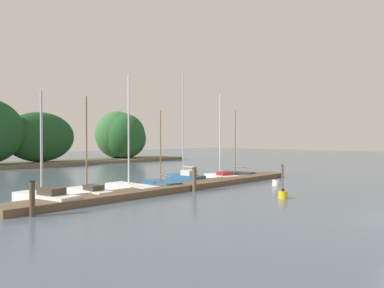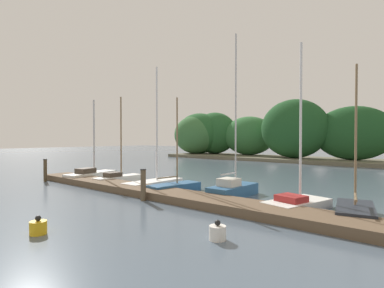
{
  "view_description": "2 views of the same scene",
  "coord_description": "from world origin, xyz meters",
  "px_view_note": "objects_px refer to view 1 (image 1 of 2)",
  "views": [
    {
      "loc": [
        -15.38,
        -3.16,
        3.14
      ],
      "look_at": [
        3.02,
        14.73,
        2.77
      ],
      "focal_mm": 33.27,
      "sensor_mm": 36.0,
      "label": 1
    },
    {
      "loc": [
        10.44,
        2.53,
        2.83
      ],
      "look_at": [
        1.02,
        13.66,
        2.55
      ],
      "focal_mm": 28.4,
      "sensor_mm": 36.0,
      "label": 2
    }
  ],
  "objects_px": {
    "sailboat_5": "(221,175)",
    "mooring_piling_1": "(194,179)",
    "sailboat_0": "(44,196)",
    "channel_buoy_0": "(276,183)",
    "mooring_piling_2": "(282,171)",
    "sailboat_6": "(236,174)",
    "sailboat_3": "(161,184)",
    "sailboat_2": "(130,186)",
    "sailboat_1": "(88,191)",
    "mooring_piling_0": "(32,198)",
    "channel_buoy_1": "(283,195)",
    "sailboat_4": "(185,177)"
  },
  "relations": [
    {
      "from": "sailboat_5",
      "to": "channel_buoy_0",
      "type": "xyz_separation_m",
      "value": [
        -0.34,
        -5.02,
        -0.11
      ]
    },
    {
      "from": "sailboat_3",
      "to": "sailboat_6",
      "type": "relative_size",
      "value": 0.91
    },
    {
      "from": "channel_buoy_0",
      "to": "channel_buoy_1",
      "type": "height_order",
      "value": "channel_buoy_0"
    },
    {
      "from": "sailboat_6",
      "to": "mooring_piling_0",
      "type": "distance_m",
      "value": 17.85
    },
    {
      "from": "sailboat_6",
      "to": "sailboat_2",
      "type": "bearing_deg",
      "value": 76.47
    },
    {
      "from": "sailboat_0",
      "to": "sailboat_6",
      "type": "relative_size",
      "value": 1.0
    },
    {
      "from": "sailboat_3",
      "to": "sailboat_1",
      "type": "bearing_deg",
      "value": 95.99
    },
    {
      "from": "sailboat_2",
      "to": "mooring_piling_2",
      "type": "xyz_separation_m",
      "value": [
        12.58,
        -3.16,
        0.25
      ]
    },
    {
      "from": "sailboat_1",
      "to": "sailboat_4",
      "type": "height_order",
      "value": "sailboat_4"
    },
    {
      "from": "sailboat_2",
      "to": "sailboat_3",
      "type": "relative_size",
      "value": 1.41
    },
    {
      "from": "sailboat_3",
      "to": "mooring_piling_0",
      "type": "xyz_separation_m",
      "value": [
        -9.18,
        -2.69,
        0.47
      ]
    },
    {
      "from": "sailboat_0",
      "to": "channel_buoy_0",
      "type": "xyz_separation_m",
      "value": [
        13.68,
        -4.52,
        -0.15
      ]
    },
    {
      "from": "mooring_piling_2",
      "to": "sailboat_4",
      "type": "bearing_deg",
      "value": 154.56
    },
    {
      "from": "sailboat_5",
      "to": "sailboat_6",
      "type": "height_order",
      "value": "sailboat_5"
    },
    {
      "from": "sailboat_4",
      "to": "mooring_piling_0",
      "type": "xyz_separation_m",
      "value": [
        -12.18,
        -3.59,
        0.33
      ]
    },
    {
      "from": "sailboat_1",
      "to": "channel_buoy_0",
      "type": "distance_m",
      "value": 12.15
    },
    {
      "from": "sailboat_0",
      "to": "channel_buoy_0",
      "type": "relative_size",
      "value": 9.69
    },
    {
      "from": "sailboat_1",
      "to": "mooring_piling_1",
      "type": "relative_size",
      "value": 3.8
    },
    {
      "from": "sailboat_4",
      "to": "mooring_piling_1",
      "type": "bearing_deg",
      "value": 142.89
    },
    {
      "from": "sailboat_0",
      "to": "mooring_piling_2",
      "type": "height_order",
      "value": "sailboat_0"
    },
    {
      "from": "sailboat_2",
      "to": "channel_buoy_0",
      "type": "height_order",
      "value": "sailboat_2"
    },
    {
      "from": "mooring_piling_2",
      "to": "channel_buoy_0",
      "type": "height_order",
      "value": "mooring_piling_2"
    },
    {
      "from": "mooring_piling_2",
      "to": "sailboat_6",
      "type": "bearing_deg",
      "value": 124.53
    },
    {
      "from": "mooring_piling_0",
      "to": "channel_buoy_1",
      "type": "bearing_deg",
      "value": -24.84
    },
    {
      "from": "channel_buoy_0",
      "to": "channel_buoy_1",
      "type": "distance_m",
      "value": 5.26
    },
    {
      "from": "channel_buoy_1",
      "to": "sailboat_2",
      "type": "bearing_deg",
      "value": 114.82
    },
    {
      "from": "sailboat_0",
      "to": "mooring_piling_1",
      "type": "distance_m",
      "value": 8.38
    },
    {
      "from": "mooring_piling_0",
      "to": "sailboat_6",
      "type": "bearing_deg",
      "value": 9.92
    },
    {
      "from": "sailboat_5",
      "to": "channel_buoy_1",
      "type": "distance_m",
      "value": 9.28
    },
    {
      "from": "sailboat_5",
      "to": "mooring_piling_1",
      "type": "bearing_deg",
      "value": 129.62
    },
    {
      "from": "sailboat_1",
      "to": "sailboat_6",
      "type": "distance_m",
      "value": 13.49
    },
    {
      "from": "sailboat_2",
      "to": "sailboat_5",
      "type": "bearing_deg",
      "value": -92.93
    },
    {
      "from": "sailboat_6",
      "to": "mooring_piling_2",
      "type": "relative_size",
      "value": 5.08
    },
    {
      "from": "sailboat_4",
      "to": "sailboat_6",
      "type": "relative_size",
      "value": 1.44
    },
    {
      "from": "sailboat_4",
      "to": "sailboat_6",
      "type": "distance_m",
      "value": 5.42
    },
    {
      "from": "sailboat_3",
      "to": "mooring_piling_0",
      "type": "bearing_deg",
      "value": 113.9
    },
    {
      "from": "mooring_piling_2",
      "to": "channel_buoy_1",
      "type": "relative_size",
      "value": 1.93
    },
    {
      "from": "sailboat_6",
      "to": "channel_buoy_1",
      "type": "bearing_deg",
      "value": 127.64
    },
    {
      "from": "sailboat_2",
      "to": "sailboat_5",
      "type": "distance_m",
      "value": 8.47
    },
    {
      "from": "sailboat_3",
      "to": "sailboat_5",
      "type": "distance_m",
      "value": 6.39
    },
    {
      "from": "mooring_piling_2",
      "to": "channel_buoy_0",
      "type": "bearing_deg",
      "value": -154.98
    },
    {
      "from": "sailboat_5",
      "to": "sailboat_3",
      "type": "bearing_deg",
      "value": 106.68
    },
    {
      "from": "sailboat_3",
      "to": "mooring_piling_1",
      "type": "height_order",
      "value": "sailboat_3"
    },
    {
      "from": "sailboat_5",
      "to": "channel_buoy_1",
      "type": "relative_size",
      "value": 11.89
    },
    {
      "from": "sailboat_1",
      "to": "channel_buoy_0",
      "type": "xyz_separation_m",
      "value": [
        11.13,
        -4.87,
        -0.1
      ]
    },
    {
      "from": "sailboat_0",
      "to": "sailboat_4",
      "type": "bearing_deg",
      "value": -96.12
    },
    {
      "from": "sailboat_4",
      "to": "sailboat_0",
      "type": "bearing_deg",
      "value": 95.81
    },
    {
      "from": "sailboat_2",
      "to": "channel_buoy_0",
      "type": "xyz_separation_m",
      "value": [
        8.13,
        -5.23,
        -0.08
      ]
    },
    {
      "from": "sailboat_1",
      "to": "mooring_piling_2",
      "type": "distance_m",
      "value": 15.83
    },
    {
      "from": "sailboat_3",
      "to": "mooring_piling_1",
      "type": "distance_m",
      "value": 2.64
    }
  ]
}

